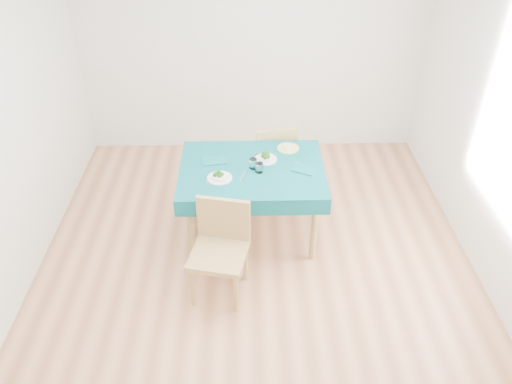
{
  "coord_description": "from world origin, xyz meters",
  "views": [
    {
      "loc": [
        -0.07,
        -3.34,
        3.24
      ],
      "look_at": [
        0.0,
        0.0,
        0.85
      ],
      "focal_mm": 35.0,
      "sensor_mm": 36.0,
      "label": 1
    }
  ],
  "objects_px": {
    "bowl_near": "(219,175)",
    "bowl_far": "(266,157)",
    "chair_far": "(272,147)",
    "table": "(252,201)",
    "side_plate": "(288,148)",
    "chair_near": "(218,243)"
  },
  "relations": [
    {
      "from": "chair_near",
      "to": "side_plate",
      "type": "relative_size",
      "value": 5.26
    },
    {
      "from": "side_plate",
      "to": "bowl_near",
      "type": "bearing_deg",
      "value": -141.93
    },
    {
      "from": "bowl_near",
      "to": "bowl_far",
      "type": "height_order",
      "value": "bowl_near"
    },
    {
      "from": "bowl_near",
      "to": "side_plate",
      "type": "height_order",
      "value": "bowl_near"
    },
    {
      "from": "chair_far",
      "to": "bowl_far",
      "type": "distance_m",
      "value": 0.67
    },
    {
      "from": "side_plate",
      "to": "chair_far",
      "type": "bearing_deg",
      "value": 108.25
    },
    {
      "from": "bowl_near",
      "to": "chair_far",
      "type": "bearing_deg",
      "value": 60.86
    },
    {
      "from": "table",
      "to": "chair_near",
      "type": "bearing_deg",
      "value": -109.73
    },
    {
      "from": "bowl_near",
      "to": "bowl_far",
      "type": "bearing_deg",
      "value": 36.12
    },
    {
      "from": "chair_near",
      "to": "bowl_far",
      "type": "distance_m",
      "value": 1.05
    },
    {
      "from": "chair_near",
      "to": "side_plate",
      "type": "height_order",
      "value": "chair_near"
    },
    {
      "from": "table",
      "to": "bowl_near",
      "type": "distance_m",
      "value": 0.53
    },
    {
      "from": "chair_far",
      "to": "bowl_near",
      "type": "relative_size",
      "value": 4.84
    },
    {
      "from": "table",
      "to": "side_plate",
      "type": "xyz_separation_m",
      "value": [
        0.36,
        0.34,
        0.38
      ]
    },
    {
      "from": "table",
      "to": "bowl_near",
      "type": "bearing_deg",
      "value": -150.09
    },
    {
      "from": "bowl_near",
      "to": "bowl_far",
      "type": "distance_m",
      "value": 0.52
    },
    {
      "from": "bowl_far",
      "to": "side_plate",
      "type": "relative_size",
      "value": 0.98
    },
    {
      "from": "bowl_far",
      "to": "side_plate",
      "type": "xyz_separation_m",
      "value": [
        0.23,
        0.2,
        -0.03
      ]
    },
    {
      "from": "bowl_far",
      "to": "bowl_near",
      "type": "bearing_deg",
      "value": -143.88
    },
    {
      "from": "table",
      "to": "bowl_far",
      "type": "xyz_separation_m",
      "value": [
        0.13,
        0.14,
        0.41
      ]
    },
    {
      "from": "table",
      "to": "chair_far",
      "type": "bearing_deg",
      "value": 73.48
    },
    {
      "from": "bowl_far",
      "to": "chair_near",
      "type": "bearing_deg",
      "value": -114.02
    }
  ]
}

